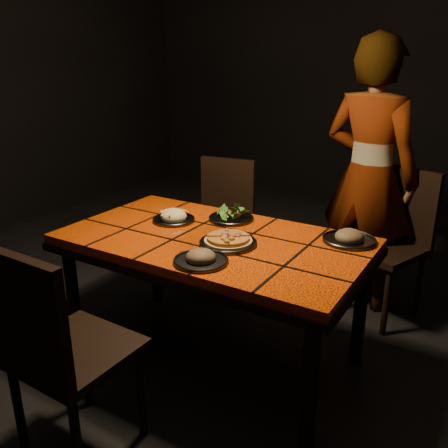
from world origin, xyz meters
The scene contains 11 objects.
room_shell centered at (0.00, 0.00, 1.50)m, with size 6.04×7.04×3.08m.
dining_table centered at (0.00, 0.00, 0.67)m, with size 1.62×0.92×0.75m.
chair_near centered at (-0.14, -0.95, 0.57)m, with size 0.46×0.46×1.00m.
chair_far_left centered at (-0.48, 0.87, 0.54)m, with size 0.48×0.48×0.95m.
chair_far_right centered at (0.71, 1.07, 0.56)m, with size 0.57×0.57×0.99m.
diner centered at (0.50, 1.14, 0.90)m, with size 0.66×0.43×1.80m, color brown.
plate_pizza centered at (0.12, -0.05, 0.77)m, with size 0.34×0.34×0.04m.
plate_pasta centered at (-0.33, 0.09, 0.77)m, with size 0.25×0.25×0.08m.
plate_salad centered at (-0.06, 0.29, 0.78)m, with size 0.26×0.26×0.07m.
plate_mushroom_a centered at (0.13, -0.31, 0.77)m, with size 0.26×0.26×0.08m.
plate_mushroom_b centered at (0.64, 0.31, 0.77)m, with size 0.28×0.28×0.09m.
Camera 1 is at (1.28, -1.98, 1.66)m, focal length 38.00 mm.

